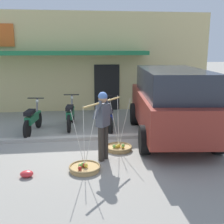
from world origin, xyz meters
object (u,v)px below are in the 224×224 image
object	(u,v)px
fruit_vendor	(103,121)
parked_truck	(170,101)
plastic_litter_bag	(27,174)
motorcycle_second_in_row	(71,115)
motorcycle_third_in_row	(107,117)
fruit_basket_left_side	(119,147)
motorcycle_nearest_shop	(33,120)
fruit_basket_right_side	(85,168)

from	to	relation	value
fruit_vendor	parked_truck	world-z (taller)	parked_truck
parked_truck	plastic_litter_bag	xyz separation A→B (m)	(-3.91, -2.34, -1.06)
plastic_litter_bag	parked_truck	bearing A→B (deg)	30.83
motorcycle_second_in_row	plastic_litter_bag	world-z (taller)	motorcycle_second_in_row
fruit_vendor	motorcycle_third_in_row	world-z (taller)	fruit_vendor
fruit_basket_left_side	plastic_litter_bag	size ratio (longest dim) A/B	5.19
motorcycle_nearest_shop	plastic_litter_bag	world-z (taller)	motorcycle_nearest_shop
fruit_basket_right_side	motorcycle_second_in_row	world-z (taller)	fruit_basket_right_side
motorcycle_nearest_shop	plastic_litter_bag	bearing A→B (deg)	-83.86
motorcycle_nearest_shop	parked_truck	distance (m)	4.40
motorcycle_third_in_row	motorcycle_second_in_row	bearing A→B (deg)	160.58
fruit_basket_right_side	motorcycle_third_in_row	size ratio (longest dim) A/B	0.80
fruit_vendor	parked_truck	size ratio (longest dim) A/B	0.34
motorcycle_second_in_row	motorcycle_third_in_row	bearing A→B (deg)	-19.42
fruit_vendor	motorcycle_second_in_row	bearing A→B (deg)	106.19
motorcycle_third_in_row	parked_truck	world-z (taller)	parked_truck
fruit_basket_left_side	parked_truck	bearing A→B (deg)	29.70
motorcycle_third_in_row	motorcycle_nearest_shop	bearing A→B (deg)	-177.33
parked_truck	motorcycle_third_in_row	bearing A→B (deg)	151.94
motorcycle_third_in_row	parked_truck	size ratio (longest dim) A/B	0.37
fruit_vendor	fruit_basket_left_side	size ratio (longest dim) A/B	1.17
motorcycle_second_in_row	plastic_litter_bag	bearing A→B (deg)	-102.82
fruit_basket_left_side	fruit_basket_right_side	size ratio (longest dim) A/B	1.00
motorcycle_nearest_shop	parked_truck	size ratio (longest dim) A/B	0.37
fruit_vendor	fruit_basket_right_side	world-z (taller)	fruit_vendor
fruit_basket_left_side	motorcycle_third_in_row	size ratio (longest dim) A/B	0.80
fruit_basket_right_side	motorcycle_nearest_shop	size ratio (longest dim) A/B	0.80
motorcycle_second_in_row	parked_truck	distance (m)	3.44
fruit_basket_left_side	parked_truck	world-z (taller)	parked_truck
fruit_basket_left_side	motorcycle_third_in_row	distance (m)	2.00
fruit_basket_right_side	parked_truck	size ratio (longest dim) A/B	0.29
fruit_vendor	motorcycle_nearest_shop	world-z (taller)	fruit_vendor
fruit_basket_left_side	motorcycle_second_in_row	xyz separation A→B (m)	(-1.34, 2.39, 0.38)
fruit_vendor	plastic_litter_bag	size ratio (longest dim) A/B	6.05
fruit_basket_right_side	plastic_litter_bag	xyz separation A→B (m)	(-1.24, -0.17, -0.00)
motorcycle_third_in_row	plastic_litter_bag	xyz separation A→B (m)	(-2.07, -3.32, -0.38)
plastic_litter_bag	fruit_basket_left_side	bearing A→B (deg)	31.69
fruit_basket_right_side	motorcycle_second_in_row	size ratio (longest dim) A/B	0.80
motorcycle_nearest_shop	motorcycle_second_in_row	xyz separation A→B (m)	(1.20, 0.54, 0.00)
fruit_basket_left_side	motorcycle_nearest_shop	world-z (taller)	fruit_basket_left_side
fruit_vendor	motorcycle_second_in_row	xyz separation A→B (m)	(-0.87, 2.98, -0.52)
fruit_basket_left_side	parked_truck	xyz separation A→B (m)	(1.72, 0.98, 1.06)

